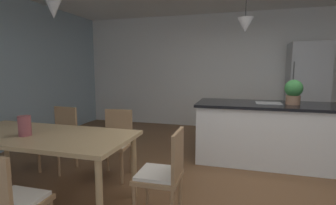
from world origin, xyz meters
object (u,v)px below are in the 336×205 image
at_px(potted_plant_on_island, 294,91).
at_px(vase_on_dining_table, 25,126).
at_px(chair_far_right, 115,141).
at_px(refrigerator, 306,90).
at_px(dining_table, 41,140).
at_px(kitchen_island, 270,132).
at_px(chair_far_left, 60,136).
at_px(chair_kitchen_end, 164,173).
at_px(chair_near_right, 7,204).

relative_size(potted_plant_on_island, vase_on_dining_table, 1.76).
height_order(chair_far_right, refrigerator, refrigerator).
height_order(dining_table, kitchen_island, kitchen_island).
bearing_deg(chair_far_right, dining_table, -118.34).
relative_size(chair_far_right, vase_on_dining_table, 4.28).
relative_size(chair_far_left, kitchen_island, 0.40).
xyz_separation_m(chair_kitchen_end, vase_on_dining_table, (-1.43, -0.10, 0.37)).
relative_size(chair_near_right, kitchen_island, 0.40).
height_order(chair_far_left, potted_plant_on_island, potted_plant_on_island).
relative_size(chair_near_right, chair_kitchen_end, 1.00).
bearing_deg(chair_near_right, chair_kitchen_end, 41.66).
xyz_separation_m(chair_far_right, vase_on_dining_table, (-0.52, -0.90, 0.37)).
bearing_deg(vase_on_dining_table, kitchen_island, 38.06).
bearing_deg(dining_table, chair_far_right, 61.66).
relative_size(chair_kitchen_end, chair_far_right, 1.00).
bearing_deg(kitchen_island, refrigerator, 64.30).
relative_size(dining_table, chair_near_right, 2.23).
xyz_separation_m(chair_far_right, potted_plant_on_island, (2.30, 1.09, 0.62)).
bearing_deg(chair_kitchen_end, refrigerator, 61.80).
distance_m(dining_table, kitchen_island, 3.10).
relative_size(dining_table, potted_plant_on_island, 5.42).
bearing_deg(chair_kitchen_end, kitchen_island, 59.53).
bearing_deg(potted_plant_on_island, dining_table, -145.33).
xyz_separation_m(chair_far_left, chair_far_right, (0.87, -0.00, 0.00)).
relative_size(chair_far_right, potted_plant_on_island, 2.42).
bearing_deg(kitchen_island, chair_near_right, -126.81).
bearing_deg(kitchen_island, chair_far_right, -151.73).
relative_size(chair_far_left, potted_plant_on_island, 2.42).
height_order(chair_far_left, kitchen_island, kitchen_island).
height_order(chair_near_right, vase_on_dining_table, vase_on_dining_table).
height_order(chair_kitchen_end, chair_far_left, same).
height_order(chair_kitchen_end, potted_plant_on_island, potted_plant_on_island).
height_order(chair_far_right, kitchen_island, kitchen_island).
relative_size(refrigerator, potted_plant_on_island, 5.42).
bearing_deg(refrigerator, chair_near_right, -122.69).
xyz_separation_m(chair_kitchen_end, potted_plant_on_island, (1.39, 1.89, 0.62)).
relative_size(chair_kitchen_end, refrigerator, 0.45).
relative_size(chair_kitchen_end, potted_plant_on_island, 2.42).
distance_m(chair_far_left, potted_plant_on_island, 3.40).
xyz_separation_m(dining_table, potted_plant_on_island, (2.73, 1.89, 0.42)).
relative_size(dining_table, refrigerator, 1.00).
bearing_deg(dining_table, potted_plant_on_island, 34.67).
xyz_separation_m(chair_near_right, chair_far_right, (-0.01, 1.61, 0.00)).
bearing_deg(vase_on_dining_table, chair_near_right, -53.01).
bearing_deg(chair_far_right, chair_kitchen_end, -41.40).
height_order(chair_kitchen_end, chair_far_right, same).
relative_size(chair_near_right, refrigerator, 0.45).
bearing_deg(vase_on_dining_table, dining_table, 48.62).
bearing_deg(vase_on_dining_table, chair_far_right, 59.98).
bearing_deg(refrigerator, vase_on_dining_table, -132.01).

